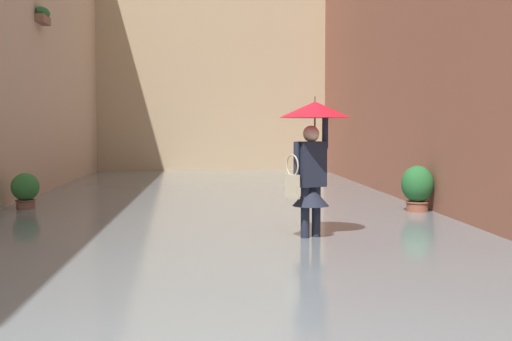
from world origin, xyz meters
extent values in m
plane|color=#605B56|center=(0.00, -10.46, 0.00)|extent=(60.00, 60.00, 0.00)
cube|color=slate|center=(0.00, -10.46, 0.06)|extent=(8.60, 26.91, 0.13)
cube|color=brown|center=(3.80, -13.37, 4.03)|extent=(0.20, 0.70, 0.18)
ellipsoid|color=#23602D|center=(3.80, -13.37, 4.19)|extent=(0.28, 0.76, 0.24)
cube|color=tan|center=(0.00, -21.81, 4.12)|extent=(11.40, 1.80, 8.25)
cube|color=#4C4233|center=(-1.22, -6.83, 0.05)|extent=(0.20, 0.26, 0.10)
cylinder|color=#1E2333|center=(-1.22, -6.83, 0.46)|extent=(0.16, 0.16, 0.72)
cube|color=#4C4233|center=(-1.38, -6.91, 0.05)|extent=(0.20, 0.26, 0.10)
cylinder|color=#1E2333|center=(-1.38, -6.91, 0.46)|extent=(0.16, 0.16, 0.72)
cube|color=#1E2333|center=(-1.30, -6.87, 1.12)|extent=(0.44, 0.36, 0.61)
cone|color=#1E2333|center=(-1.30, -6.87, 0.70)|extent=(0.67, 0.67, 0.28)
sphere|color=#DBB293|center=(-1.30, -6.87, 1.54)|extent=(0.22, 0.22, 0.22)
cylinder|color=#1E2333|center=(-1.51, -6.97, 1.55)|extent=(0.11, 0.11, 0.44)
cylinder|color=#1E2333|center=(-1.09, -6.77, 1.19)|extent=(0.11, 0.11, 0.48)
cylinder|color=black|center=(-1.35, -6.89, 1.65)|extent=(0.02, 0.02, 0.43)
cone|color=red|center=(-1.35, -6.89, 1.86)|extent=(0.98, 0.98, 0.22)
cylinder|color=black|center=(-1.35, -6.89, 2.00)|extent=(0.01, 0.01, 0.08)
cube|color=beige|center=(-1.02, -6.72, 0.84)|extent=(0.17, 0.28, 0.32)
torus|color=beige|center=(-1.02, -6.72, 1.12)|extent=(0.15, 0.28, 0.30)
cylinder|color=brown|center=(3.47, -10.44, 0.14)|extent=(0.33, 0.33, 0.27)
torus|color=brown|center=(3.47, -10.44, 0.27)|extent=(0.37, 0.37, 0.04)
ellipsoid|color=#2D7033|center=(3.47, -10.44, 0.53)|extent=(0.51, 0.51, 0.51)
cylinder|color=brown|center=(-3.61, -9.51, 0.14)|extent=(0.38, 0.38, 0.29)
torus|color=brown|center=(-3.61, -9.51, 0.29)|extent=(0.41, 0.41, 0.04)
ellipsoid|color=#23602D|center=(-3.61, -9.51, 0.62)|extent=(0.57, 0.57, 0.65)
camera|label=1|loc=(0.06, 2.09, 1.63)|focal=46.92mm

